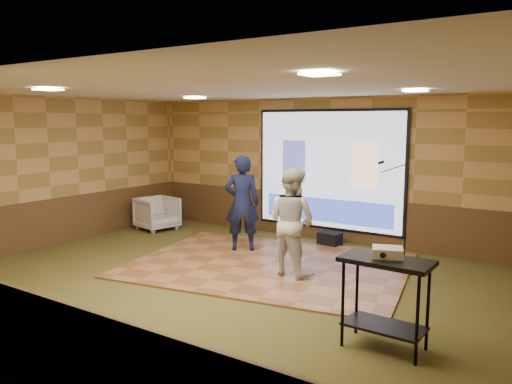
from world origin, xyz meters
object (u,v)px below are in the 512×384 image
Objects in this scene: projector at (388,252)px; banquet_chair at (157,213)px; projector_screen at (328,171)px; dance_floor at (269,265)px; player_right at (292,221)px; mic_stand at (402,232)px; duffel_bag at (330,239)px; player_left at (242,203)px; av_table at (386,285)px.

projector reaches higher than banquet_chair.
projector_screen is 2.71m from dance_floor.
mic_stand reaches higher than player_right.
duffel_bag is (-1.51, 0.13, -0.35)m from mic_stand.
av_table is (3.70, -2.55, -0.22)m from player_left.
player_left reaches higher than duffel_bag.
av_table is at bearing -57.54° from projector_screen.
player_right is at bearing -24.54° from dance_floor.
banquet_chair is (-5.51, -0.68, -0.11)m from mic_stand.
duffel_bag is at bearing -171.00° from mic_stand.
player_left reaches higher than dance_floor.
mic_stand is at bearing -110.40° from player_right.
duffel_bag is at bearing -167.25° from player_left.
duffel_bag is (-2.47, 3.88, -0.59)m from av_table.
dance_floor is 2.54m from mic_stand.
mic_stand is (1.79, 1.74, 0.47)m from dance_floor.
mic_stand is at bearing -17.04° from projector_screen.
dance_floor is at bearing 124.37° from projector.
player_right is 0.97× the size of mic_stand.
av_table reaches higher than dance_floor.
dance_floor is 3.89m from banquet_chair.
dance_floor is at bearing -93.19° from banquet_chair.
dance_floor is at bearing -98.62° from duffel_bag.
banquet_chair is at bearing 164.06° from dance_floor.
banquet_chair is at bearing 134.70° from projector.
projector is at bearing 103.37° from av_table.
mic_stand is at bearing 169.17° from player_left.
banquet_chair is at bearing -158.93° from mic_stand.
player_right is 2.71m from projector.
banquet_chair is at bearing 154.68° from av_table.
av_table is at bearing -36.00° from dance_floor.
dance_floor is 14.26× the size of projector.
player_left is (-0.95, 0.54, 0.94)m from dance_floor.
player_left reaches higher than projector.
av_table reaches higher than duffel_bag.
player_left is at bearing 150.10° from dance_floor.
player_left is at bearing 125.67° from projector.
av_table is (2.16, -1.73, -0.18)m from player_right.
projector reaches higher than av_table.
banquet_chair is (-3.75, -1.22, -1.09)m from projector_screen.
mic_stand reaches higher than duffel_bag.
dance_floor is at bearing 144.00° from av_table.
player_left is 4.44m from projector.
banquet_chair is at bearing -168.52° from duffel_bag.
player_right is 2.31m from duffel_bag.
player_left is 2.88m from banquet_chair.
dance_floor is 5.53× the size of banquet_chair.
av_table is 4.64m from duffel_bag.
player_right is 2.38m from mic_stand.
projector_screen is 3.23× the size of av_table.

